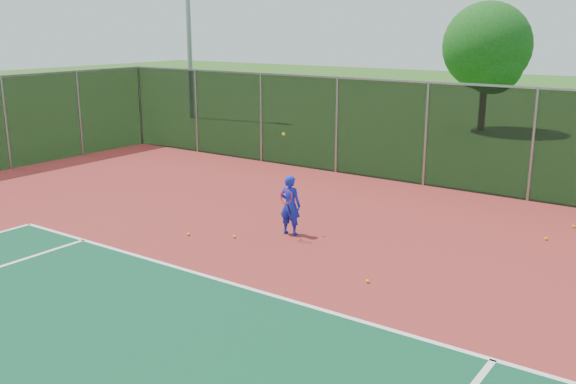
% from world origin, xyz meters
% --- Properties ---
extents(court_apron, '(30.00, 20.00, 0.02)m').
position_xyz_m(court_apron, '(0.00, 2.00, 0.01)').
color(court_apron, maroon).
rests_on(court_apron, ground).
extents(fence_back, '(30.00, 0.06, 3.03)m').
position_xyz_m(fence_back, '(0.00, 12.00, 1.56)').
color(fence_back, black).
rests_on(fence_back, court_apron).
extents(tennis_player, '(0.59, 0.61, 2.27)m').
position_xyz_m(tennis_player, '(-3.57, 5.97, 0.71)').
color(tennis_player, '#1524C6').
rests_on(tennis_player, court_apron).
extents(practice_ball_0, '(0.07, 0.07, 0.07)m').
position_xyz_m(practice_ball_0, '(-5.36, 4.57, 0.06)').
color(practice_ball_0, yellow).
rests_on(practice_ball_0, court_apron).
extents(practice_ball_1, '(0.07, 0.07, 0.07)m').
position_xyz_m(practice_ball_1, '(-4.41, 5.03, 0.06)').
color(practice_ball_1, yellow).
rests_on(practice_ball_1, court_apron).
extents(practice_ball_3, '(0.07, 0.07, 0.07)m').
position_xyz_m(practice_ball_3, '(1.25, 8.86, 0.06)').
color(practice_ball_3, yellow).
rests_on(practice_ball_3, court_apron).
extents(practice_ball_4, '(0.07, 0.07, 0.07)m').
position_xyz_m(practice_ball_4, '(-0.78, 4.46, 0.06)').
color(practice_ball_4, yellow).
rests_on(practice_ball_4, court_apron).
extents(practice_ball_5, '(0.07, 0.07, 0.07)m').
position_xyz_m(practice_ball_5, '(1.55, 10.15, 0.06)').
color(practice_ball_5, yellow).
rests_on(practice_ball_5, court_apron).
extents(tree_back_left, '(3.84, 3.84, 5.64)m').
position_xyz_m(tree_back_left, '(-4.99, 23.04, 3.54)').
color(tree_back_left, '#3B2915').
rests_on(tree_back_left, ground).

